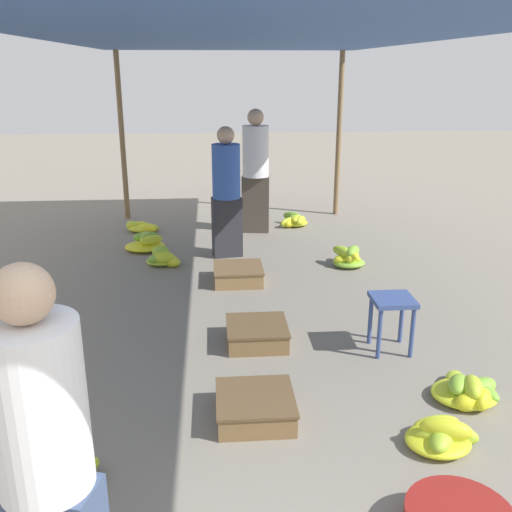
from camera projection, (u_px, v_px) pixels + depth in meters
name	position (u px, v px, depth m)	size (l,w,h in m)	color
canopy_post_back_left	(122.00, 138.00, 8.61)	(0.08, 0.08, 2.51)	olive
canopy_post_back_right	(339.00, 136.00, 8.86)	(0.08, 0.08, 2.51)	olive
canopy_tarp	(247.00, 35.00, 4.78)	(3.73, 7.92, 0.04)	#33569E
vendor_foreground	(46.00, 464.00, 2.13)	(0.44, 0.44, 1.65)	#384766
stool	(392.00, 309.00, 4.69)	(0.34, 0.34, 0.48)	#384C84
banana_pile_left_0	(43.00, 480.00, 3.21)	(0.59, 0.46, 0.13)	#BED02A
banana_pile_left_1	(163.00, 258.00, 6.82)	(0.45, 0.38, 0.24)	#C2D229
banana_pile_left_2	(146.00, 243.00, 7.43)	(0.52, 0.46, 0.23)	#79B536
banana_pile_left_3	(142.00, 227.00, 8.27)	(0.55, 0.46, 0.14)	#BBCF2B
banana_pile_right_0	(441.00, 436.00, 3.57)	(0.48, 0.42, 0.21)	#BDD02A
banana_pile_right_1	(468.00, 391.00, 4.06)	(0.54, 0.58, 0.21)	#7CB636
banana_pile_right_2	(348.00, 257.00, 6.79)	(0.40, 0.44, 0.25)	#79B536
banana_pile_right_3	(294.00, 221.00, 8.52)	(0.45, 0.46, 0.19)	#C5D329
crate_near	(255.00, 407.00, 3.85)	(0.53, 0.53, 0.17)	brown
crate_mid	(257.00, 334.00, 4.90)	(0.52, 0.52, 0.18)	brown
crate_far	(238.00, 274.00, 6.31)	(0.54, 0.54, 0.18)	olive
shopper_walking_mid	(256.00, 170.00, 8.00)	(0.41, 0.41, 1.73)	#4C4238
shopper_walking_far	(226.00, 191.00, 6.95)	(0.39, 0.39, 1.61)	#2D2D33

